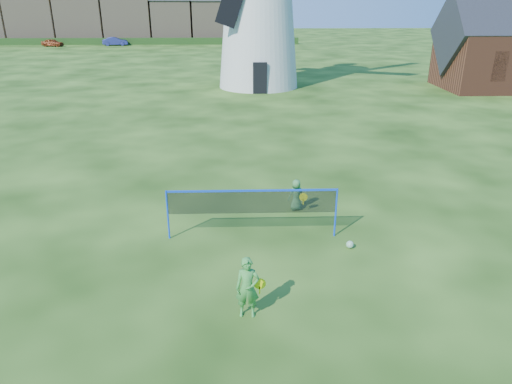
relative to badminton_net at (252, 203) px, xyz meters
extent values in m
plane|color=black|center=(-0.09, -0.56, -1.14)|extent=(220.00, 220.00, 0.00)
cube|color=black|center=(1.15, 23.26, 0.03)|extent=(1.06, 0.13, 2.33)
cube|color=black|center=(1.15, 23.91, 4.16)|extent=(0.74, 0.13, 0.95)
cube|color=black|center=(18.56, 21.81, 1.00)|extent=(1.07, 0.11, 2.14)
cylinder|color=blue|center=(-2.50, 0.00, -0.36)|extent=(0.05, 0.05, 1.55)
cylinder|color=blue|center=(2.50, 0.00, -0.36)|extent=(0.05, 0.05, 1.55)
cube|color=black|center=(0.00, 0.00, 0.01)|extent=(5.00, 0.01, 0.70)
cube|color=blue|center=(0.00, 0.00, 0.38)|extent=(5.00, 0.02, 0.06)
imported|color=green|center=(-0.20, -3.80, -0.40)|extent=(0.55, 0.38, 1.47)
cylinder|color=#F3FE0D|center=(0.08, -3.62, -0.42)|extent=(0.28, 0.02, 0.28)
cube|color=#F3FE0D|center=(0.08, -3.62, -0.59)|extent=(0.03, 0.02, 0.20)
imported|color=#3F8343|center=(1.54, 1.96, -0.60)|extent=(0.61, 0.49, 1.09)
cylinder|color=#F3FE0D|center=(1.76, 1.74, -0.58)|extent=(0.28, 0.02, 0.28)
cube|color=#F3FE0D|center=(1.76, 1.74, -0.75)|extent=(0.03, 0.02, 0.20)
sphere|color=green|center=(2.81, -0.76, -1.03)|extent=(0.22, 0.22, 0.22)
cube|color=gray|center=(-33.90, 71.44, 2.54)|extent=(7.49, 8.00, 7.35)
cube|color=gray|center=(-26.19, 71.44, 2.36)|extent=(7.32, 8.00, 6.99)
cube|color=gray|center=(-18.53, 71.44, 2.56)|extent=(7.41, 8.00, 7.40)
cube|color=gray|center=(-11.39, 71.44, 2.07)|extent=(6.28, 8.00, 6.42)
cube|color=gray|center=(-4.24, 71.44, 2.05)|extent=(7.41, 8.00, 6.38)
cube|color=#193814|center=(-22.09, 65.44, -0.64)|extent=(62.00, 0.80, 1.00)
imported|color=maroon|center=(-28.70, 62.55, -0.59)|extent=(3.42, 1.87, 1.10)
imported|color=navy|center=(-19.61, 63.84, -0.52)|extent=(3.94, 1.94, 1.24)
camera|label=1|loc=(-0.29, -12.67, 5.55)|focal=33.01mm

